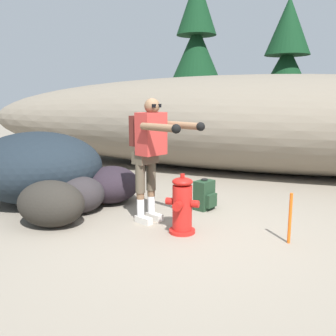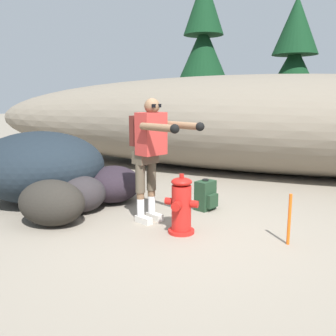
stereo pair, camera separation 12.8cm
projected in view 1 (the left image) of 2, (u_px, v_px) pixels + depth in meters
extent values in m
cube|color=gray|center=(190.00, 236.00, 4.61)|extent=(56.00, 56.00, 0.04)
ellipsoid|color=#756B5B|center=(250.00, 123.00, 8.43)|extent=(14.59, 3.20, 2.16)
cylinder|color=red|center=(182.00, 231.00, 4.67)|extent=(0.33, 0.33, 0.04)
cylinder|color=red|center=(182.00, 208.00, 4.61)|extent=(0.24, 0.24, 0.56)
ellipsoid|color=red|center=(182.00, 182.00, 4.55)|extent=(0.26, 0.26, 0.10)
cylinder|color=red|center=(182.00, 176.00, 4.53)|extent=(0.06, 0.06, 0.05)
cylinder|color=red|center=(170.00, 201.00, 4.66)|extent=(0.09, 0.09, 0.09)
cylinder|color=red|center=(195.00, 204.00, 4.54)|extent=(0.09, 0.09, 0.09)
cylinder|color=red|center=(178.00, 206.00, 4.45)|extent=(0.11, 0.09, 0.11)
cube|color=beige|center=(154.00, 217.00, 5.14)|extent=(0.28, 0.19, 0.09)
cylinder|color=white|center=(151.00, 204.00, 5.15)|extent=(0.10, 0.10, 0.24)
cylinder|color=brown|center=(151.00, 193.00, 5.12)|extent=(0.10, 0.10, 0.09)
cylinder|color=brown|center=(151.00, 175.00, 5.08)|extent=(0.13, 0.13, 0.42)
cube|color=beige|center=(144.00, 220.00, 5.00)|extent=(0.28, 0.19, 0.09)
cylinder|color=white|center=(141.00, 207.00, 5.01)|extent=(0.10, 0.10, 0.24)
cylinder|color=brown|center=(140.00, 196.00, 4.98)|extent=(0.10, 0.10, 0.09)
cylinder|color=brown|center=(140.00, 177.00, 4.93)|extent=(0.13, 0.13, 0.42)
cube|color=brown|center=(145.00, 157.00, 4.96)|extent=(0.31, 0.37, 0.16)
cube|color=#B2332D|center=(151.00, 134.00, 4.82)|extent=(0.36, 0.42, 0.55)
cube|color=#511E19|center=(141.00, 131.00, 4.95)|extent=(0.26, 0.32, 0.40)
sphere|color=brown|center=(152.00, 106.00, 4.74)|extent=(0.20, 0.20, 0.20)
cube|color=black|center=(157.00, 106.00, 4.68)|extent=(0.08, 0.15, 0.04)
cylinder|color=brown|center=(184.00, 125.00, 4.70)|extent=(0.57, 0.31, 0.09)
sphere|color=black|center=(201.00, 127.00, 4.52)|extent=(0.11, 0.11, 0.11)
cylinder|color=brown|center=(159.00, 127.00, 4.39)|extent=(0.57, 0.31, 0.09)
sphere|color=black|center=(176.00, 129.00, 4.20)|extent=(0.11, 0.11, 0.11)
cube|color=#1E3823|center=(204.00, 195.00, 5.61)|extent=(0.29, 0.35, 0.44)
cube|color=#1E3823|center=(211.00, 201.00, 5.54)|extent=(0.13, 0.22, 0.20)
torus|color=black|center=(204.00, 179.00, 5.56)|extent=(0.10, 0.10, 0.02)
cube|color=black|center=(201.00, 193.00, 5.74)|extent=(0.04, 0.06, 0.37)
cube|color=black|center=(195.00, 195.00, 5.62)|extent=(0.04, 0.06, 0.37)
ellipsoid|color=#1A242B|center=(38.00, 167.00, 5.94)|extent=(2.57, 2.48, 1.13)
ellipsoid|color=black|center=(111.00, 184.00, 5.97)|extent=(1.00, 1.05, 0.58)
ellipsoid|color=#2C282A|center=(80.00, 195.00, 5.44)|extent=(0.98, 0.99, 0.53)
ellipsoid|color=#282521|center=(51.00, 204.00, 4.85)|extent=(0.99, 0.80, 0.61)
cylinder|color=#47331E|center=(195.00, 117.00, 14.63)|extent=(0.28, 0.28, 1.77)
cone|color=#0F3319|center=(196.00, 59.00, 14.21)|extent=(2.33, 2.33, 2.62)
cone|color=#0F3319|center=(197.00, 5.00, 13.84)|extent=(1.51, 1.51, 2.18)
cylinder|color=#47331E|center=(283.00, 128.00, 13.39)|extent=(0.29, 0.29, 1.14)
cone|color=#0F3319|center=(286.00, 78.00, 13.07)|extent=(2.39, 2.39, 2.34)
cone|color=#0F3319|center=(289.00, 26.00, 12.73)|extent=(1.55, 1.55, 1.95)
cylinder|color=#E55914|center=(290.00, 218.00, 4.28)|extent=(0.04, 0.04, 0.60)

